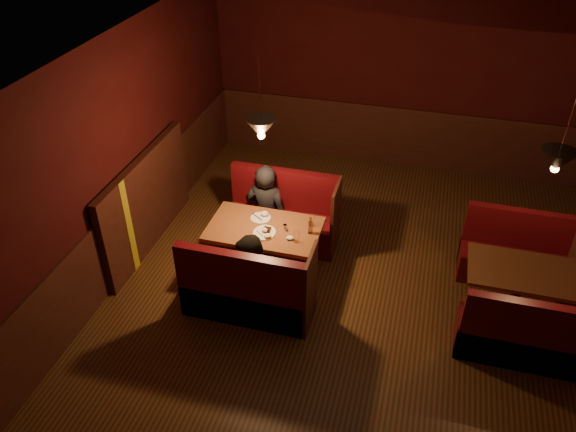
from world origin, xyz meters
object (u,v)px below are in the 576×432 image
(main_bench_near, at_px, (247,295))
(second_bench_far, at_px, (514,258))
(second_table, at_px, (519,282))
(diner_a, at_px, (266,193))
(diner_b, at_px, (252,265))
(second_bench_near, at_px, (522,339))
(main_bench_far, at_px, (284,219))
(main_table, at_px, (266,239))

(main_bench_near, relative_size, second_bench_far, 1.15)
(second_table, xyz_separation_m, diner_a, (-3.17, 0.60, 0.28))
(second_table, distance_m, diner_b, 3.01)
(second_table, height_order, second_bench_far, second_bench_far)
(diner_a, bearing_deg, second_bench_near, 157.00)
(diner_b, bearing_deg, main_bench_far, 104.62)
(second_bench_far, relative_size, diner_a, 0.84)
(main_bench_near, bearing_deg, second_bench_far, 27.36)
(main_bench_near, distance_m, diner_b, 0.39)
(main_bench_near, distance_m, second_table, 3.08)
(second_table, bearing_deg, second_bench_far, 87.80)
(main_bench_far, distance_m, main_bench_near, 1.54)
(main_bench_far, distance_m, second_bench_near, 3.29)
(second_table, distance_m, diner_a, 3.24)
(second_table, xyz_separation_m, second_bench_far, (0.03, 0.70, -0.19))
(main_table, height_order, diner_b, diner_b)
(main_bench_far, bearing_deg, second_table, -13.21)
(second_bench_near, height_order, diner_b, diner_b)
(diner_a, xyz_separation_m, diner_b, (0.27, -1.36, -0.06))
(main_bench_near, height_order, diner_a, diner_a)
(main_bench_near, relative_size, diner_b, 1.06)
(main_table, bearing_deg, diner_b, -84.82)
(second_bench_near, height_order, diner_a, diner_a)
(main_bench_far, xyz_separation_m, second_bench_near, (2.98, -1.39, -0.03))
(main_bench_near, xyz_separation_m, second_table, (2.95, 0.84, 0.17))
(main_table, relative_size, diner_b, 0.96)
(main_bench_far, xyz_separation_m, diner_b, (0.05, -1.46, 0.38))
(main_table, bearing_deg, main_bench_near, -88.88)
(second_bench_near, bearing_deg, second_bench_far, 90.00)
(main_bench_near, xyz_separation_m, diner_b, (0.05, 0.08, 0.38))
(main_bench_near, xyz_separation_m, second_bench_far, (2.98, 1.54, -0.03))
(main_table, bearing_deg, diner_a, 106.76)
(second_bench_far, relative_size, second_bench_near, 1.00)
(second_bench_far, height_order, second_bench_near, same)
(main_bench_far, xyz_separation_m, diner_a, (-0.22, -0.10, 0.44))
(second_table, bearing_deg, main_table, -178.56)
(main_bench_near, distance_m, second_bench_far, 3.36)
(main_bench_far, bearing_deg, second_bench_near, -25.03)
(main_bench_far, bearing_deg, main_bench_near, -90.00)
(main_bench_far, xyz_separation_m, main_bench_near, (0.00, -1.54, 0.00))
(main_table, distance_m, diner_b, 0.71)
(second_table, bearing_deg, diner_b, -165.24)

